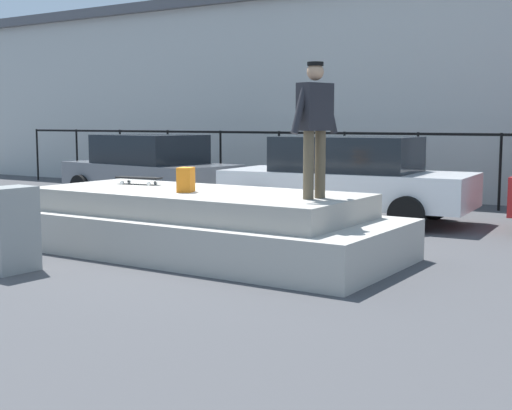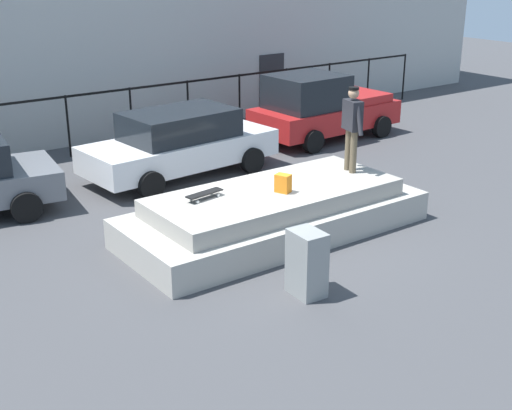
% 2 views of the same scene
% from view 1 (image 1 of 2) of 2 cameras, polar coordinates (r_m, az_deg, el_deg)
% --- Properties ---
extents(ground_plane, '(60.00, 60.00, 0.00)m').
position_cam_1_polar(ground_plane, '(10.74, -5.38, -3.52)').
color(ground_plane, '#424244').
extents(concrete_ledge, '(6.02, 2.53, 0.91)m').
position_cam_1_polar(concrete_ledge, '(10.35, -4.88, -1.56)').
color(concrete_ledge, '#ADA89E').
rests_on(concrete_ledge, ground_plane).
extents(skateboarder, '(0.35, 0.84, 1.75)m').
position_cam_1_polar(skateboarder, '(9.16, 4.78, 6.90)').
color(skateboarder, brown).
rests_on(skateboarder, concrete_ledge).
extents(skateboard, '(0.79, 0.32, 0.12)m').
position_cam_1_polar(skateboard, '(11.42, -9.46, 2.16)').
color(skateboard, black).
rests_on(skateboard, concrete_ledge).
extents(backpack, '(0.29, 0.33, 0.35)m').
position_cam_1_polar(backpack, '(10.08, -5.69, 2.05)').
color(backpack, orange).
rests_on(backpack, concrete_ledge).
extents(car_grey_sedan_near, '(4.62, 2.65, 1.60)m').
position_cam_1_polar(car_grey_sedan_near, '(16.98, -8.60, 3.01)').
color(car_grey_sedan_near, slate).
rests_on(car_grey_sedan_near, ground_plane).
extents(car_white_sedan_mid, '(4.90, 2.43, 1.63)m').
position_cam_1_polar(car_white_sedan_mid, '(13.75, 7.34, 2.22)').
color(car_white_sedan_mid, white).
rests_on(car_white_sedan_mid, ground_plane).
extents(utility_box, '(0.48, 0.63, 1.09)m').
position_cam_1_polar(utility_box, '(9.49, -19.22, -1.89)').
color(utility_box, gray).
rests_on(utility_box, ground_plane).
extents(fence_row, '(24.06, 0.06, 1.67)m').
position_cam_1_polar(fence_row, '(16.87, 9.98, 4.10)').
color(fence_row, black).
rests_on(fence_row, ground_plane).
extents(warehouse_building, '(33.72, 8.47, 5.49)m').
position_cam_1_polar(warehouse_building, '(21.60, 15.33, 8.75)').
color(warehouse_building, '#B2B2AD').
rests_on(warehouse_building, ground_plane).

